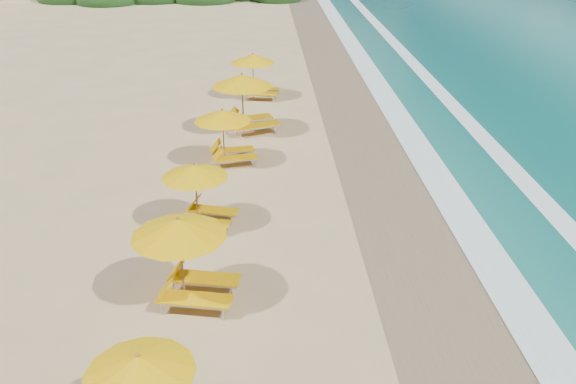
% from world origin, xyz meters
% --- Properties ---
extents(ground, '(160.00, 160.00, 0.00)m').
position_xyz_m(ground, '(0.00, 0.00, 0.00)').
color(ground, tan).
rests_on(ground, ground).
extents(wet_sand, '(4.00, 160.00, 0.01)m').
position_xyz_m(wet_sand, '(4.00, 0.00, 0.01)').
color(wet_sand, olive).
rests_on(wet_sand, ground).
extents(surf_foam, '(4.00, 160.00, 0.01)m').
position_xyz_m(surf_foam, '(6.70, 0.00, 0.03)').
color(surf_foam, white).
rests_on(surf_foam, ground).
extents(station_2, '(2.81, 2.69, 2.35)m').
position_xyz_m(station_2, '(-2.57, -3.57, 1.32)').
color(station_2, olive).
rests_on(station_2, ground).
extents(station_3, '(2.54, 2.46, 2.04)m').
position_xyz_m(station_3, '(-2.60, 0.31, 1.14)').
color(station_3, olive).
rests_on(station_3, ground).
extents(station_4, '(2.56, 2.44, 2.14)m').
position_xyz_m(station_4, '(-2.00, 5.11, 1.20)').
color(station_4, olive).
rests_on(station_4, ground).
extents(station_5, '(3.31, 3.25, 2.59)m').
position_xyz_m(station_5, '(-1.33, 8.46, 1.45)').
color(station_5, olive).
rests_on(station_5, ground).
extents(station_6, '(2.69, 2.56, 2.25)m').
position_xyz_m(station_6, '(-0.94, 13.32, 1.26)').
color(station_6, olive).
rests_on(station_6, ground).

